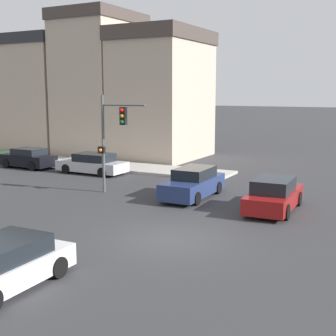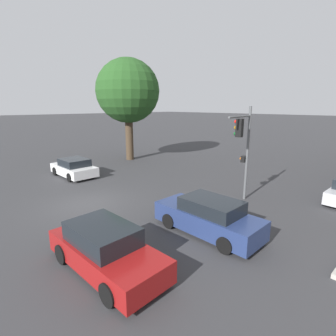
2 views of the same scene
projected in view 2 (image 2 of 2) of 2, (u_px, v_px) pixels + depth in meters
name	position (u px, v px, depth m)	size (l,w,h in m)	color
ground_plane	(87.00, 204.00, 14.02)	(300.00, 300.00, 0.00)	#333335
street_tree	(128.00, 91.00, 24.08)	(5.83, 5.83, 9.35)	#423323
traffic_signal	(243.00, 142.00, 13.56)	(0.75, 2.55, 5.10)	#515456
crossing_car_0	(74.00, 168.00, 19.35)	(4.02, 2.07, 1.33)	silver
crossing_car_1	(208.00, 217.00, 10.66)	(4.57, 1.90, 1.50)	navy
crossing_car_2	(105.00, 249.00, 8.28)	(4.49, 2.03, 1.49)	maroon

